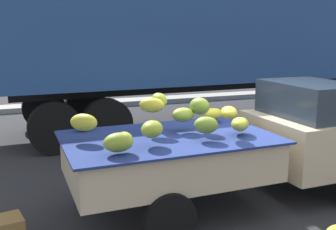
{
  "coord_description": "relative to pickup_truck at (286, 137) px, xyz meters",
  "views": [
    {
      "loc": [
        -2.96,
        -4.83,
        2.43
      ],
      "look_at": [
        -1.12,
        0.16,
        1.33
      ],
      "focal_mm": 42.33,
      "sensor_mm": 36.0,
      "label": 1
    }
  ],
  "objects": [
    {
      "name": "semi_trailer",
      "position": [
        1.42,
        4.66,
        1.66
      ],
      "size": [
        12.08,
        3.01,
        3.95
      ],
      "rotation": [
        0.0,
        0.0,
        0.04
      ],
      "color": "navy",
      "rests_on": "ground"
    },
    {
      "name": "ground",
      "position": [
        -0.73,
        -0.01,
        -0.89
      ],
      "size": [
        220.0,
        220.0,
        0.0
      ],
      "primitive_type": "plane",
      "color": "#28282B"
    },
    {
      "name": "curb_strip",
      "position": [
        -0.73,
        8.45,
        -0.81
      ],
      "size": [
        80.0,
        0.8,
        0.16
      ],
      "primitive_type": "cube",
      "color": "gray",
      "rests_on": "ground"
    },
    {
      "name": "pickup_truck",
      "position": [
        0.0,
        0.0,
        0.0
      ],
      "size": [
        4.95,
        1.87,
        1.7
      ],
      "rotation": [
        0.0,
        0.0,
        0.03
      ],
      "color": "#CCB793",
      "rests_on": "ground"
    }
  ]
}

